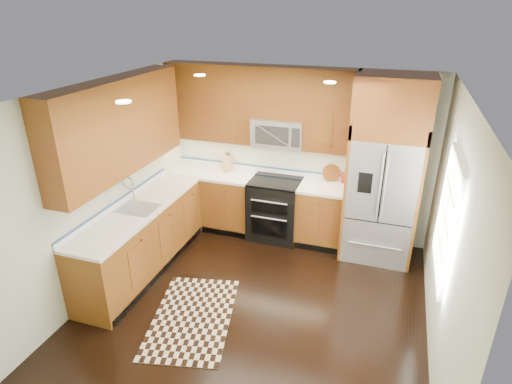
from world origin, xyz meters
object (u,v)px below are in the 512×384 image
(range, at_px, (275,209))
(utensil_crock, at_px, (345,176))
(refrigerator, at_px, (384,171))
(rug, at_px, (193,317))
(knife_block, at_px, (228,163))

(range, distance_m, utensil_crock, 1.18)
(range, bearing_deg, refrigerator, -1.40)
(refrigerator, xyz_separation_m, rug, (-1.93, -2.14, -1.30))
(knife_block, bearing_deg, rug, -78.69)
(refrigerator, distance_m, utensil_crock, 0.69)
(refrigerator, relative_size, knife_block, 8.47)
(rug, xyz_separation_m, knife_block, (-0.48, 2.38, 1.06))
(range, xyz_separation_m, refrigerator, (1.55, -0.04, 0.83))
(utensil_crock, bearing_deg, rug, -119.27)
(knife_block, distance_m, utensil_crock, 1.85)
(refrigerator, distance_m, knife_block, 2.43)
(rug, bearing_deg, refrigerator, 35.40)
(rug, height_order, utensil_crock, utensil_crock)
(utensil_crock, bearing_deg, range, -164.72)
(refrigerator, bearing_deg, knife_block, 174.15)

